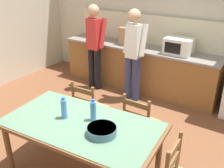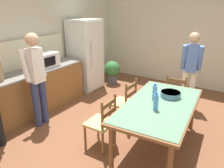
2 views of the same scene
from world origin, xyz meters
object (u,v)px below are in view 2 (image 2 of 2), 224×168
Objects in this scene: serving_bowl at (171,94)px; person_by_table at (191,67)px; dining_table at (160,108)px; bottle_near_centre at (156,102)px; microwave at (46,60)px; chair_side_far_right at (125,103)px; chair_side_far_left at (102,123)px; potted_plant at (112,71)px; bottle_off_centre at (155,93)px; person_at_counter at (36,76)px; chair_head_end at (176,96)px; refrigerator at (86,55)px.

person_by_table is at bearing 2.61° from serving_bowl.
dining_table is 0.31m from bottle_near_centre.
microwave is 0.55× the size of chair_side_far_right.
serving_bowl is 1.21m from chair_side_far_left.
chair_side_far_left is 2.98m from potted_plant.
bottle_near_centre is at bearing -97.75° from microwave.
chair_side_far_left is at bearing 132.54° from bottle_off_centre.
bottle_off_centre is 0.30× the size of chair_side_far_left.
person_at_counter is at bearing -89.59° from chair_side_far_left.
person_by_table is at bearing -132.98° from person_at_counter.
microwave is 2.13m from chair_side_far_left.
bottle_near_centre is 2.21m from person_at_counter.
microwave is at bearing 82.25° from bottle_near_centre.
chair_head_end is 1.00× the size of chair_side_far_right.
potted_plant is (2.10, 2.24, -0.32)m from dining_table.
refrigerator is 6.80× the size of bottle_off_centre.
person_at_counter is (-1.76, 2.07, 0.54)m from chair_head_end.
chair_head_end is 1.82m from chair_side_far_left.
potted_plant is (1.96, -0.45, -0.68)m from microwave.
bottle_off_centre is (-1.37, -2.54, -0.01)m from refrigerator.
bottle_off_centre is 0.32m from serving_bowl.
bottle_off_centre reaches higher than dining_table.
person_by_table reaches higher than microwave.
chair_side_far_left is at bearing 122.90° from dining_table.
bottle_near_centre is at bearing -135.84° from potted_plant.
chair_side_far_left is at bearing -135.28° from refrigerator.
chair_side_far_right is at bearing -146.76° from person_at_counter.
bottle_near_centre is 2.01m from person_by_table.
chair_side_far_right reaches higher than dining_table.
bottle_near_centre reaches higher than potted_plant.
person_at_counter is at bearing 106.88° from bottle_off_centre.
person_at_counter reaches higher than chair_side_far_left.
person_at_counter is at bearing -56.08° from chair_side_far_right.
chair_head_end is 1.00× the size of chair_side_far_left.
chair_side_far_left reaches higher than serving_bowl.
serving_bowl is 1.45m from person_by_table.
chair_side_far_left is (-1.71, 0.65, 0.00)m from chair_head_end.
bottle_off_centre reaches higher than potted_plant.
chair_side_far_right is (0.27, 0.69, -0.46)m from bottle_off_centre.
serving_bowl is 0.19× the size of person_by_table.
chair_side_far_right is 1.36× the size of potted_plant.
person_by_table reaches higher than chair_side_far_right.
chair_side_far_left is at bearing -177.96° from person_at_counter.
serving_bowl is (0.25, -0.18, -0.07)m from bottle_off_centre.
refrigerator reaches higher than microwave.
bottle_off_centre is at bearing -18.39° from person_by_table.
chair_side_far_right is at bearing 68.95° from bottle_off_centre.
bottle_near_centre reaches higher than chair_head_end.
chair_side_far_left is (-0.25, 0.77, -0.46)m from bottle_near_centre.
dining_table is 3.09m from potted_plant.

